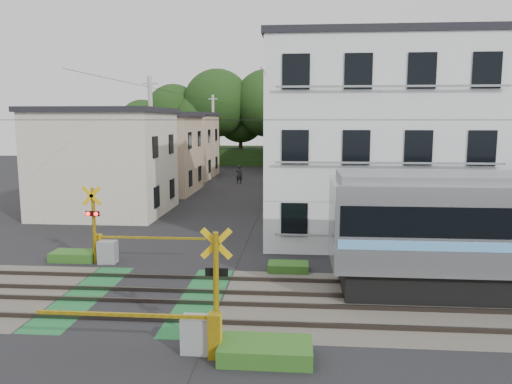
# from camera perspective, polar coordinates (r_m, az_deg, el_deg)

# --- Properties ---
(ground) EXTENTS (120.00, 120.00, 0.00)m
(ground) POSITION_cam_1_polar(r_m,az_deg,el_deg) (16.65, -12.91, -11.63)
(ground) COLOR black
(track_bed) EXTENTS (120.00, 120.00, 0.14)m
(track_bed) POSITION_cam_1_polar(r_m,az_deg,el_deg) (16.64, -12.91, -11.51)
(track_bed) COLOR #47423A
(track_bed) RESTS_ON ground
(crossing_signal_near) EXTENTS (4.74, 0.65, 3.09)m
(crossing_signal_near) POSITION_cam_1_polar(r_m,az_deg,el_deg) (12.48, -6.51, -14.90)
(crossing_signal_near) COLOR #E3B20B
(crossing_signal_near) RESTS_ON ground
(crossing_signal_far) EXTENTS (4.74, 0.65, 3.09)m
(crossing_signal_far) POSITION_cam_1_polar(r_m,az_deg,el_deg) (20.59, -16.79, -5.85)
(crossing_signal_far) COLOR #E3B20B
(crossing_signal_far) RESTS_ON ground
(apartment_block) EXTENTS (10.20, 8.36, 9.30)m
(apartment_block) POSITION_cam_1_polar(r_m,az_deg,el_deg) (24.67, 13.22, 5.84)
(apartment_block) COLOR white
(apartment_block) RESTS_ON ground
(houses_row) EXTENTS (22.07, 31.35, 6.80)m
(houses_row) POSITION_cam_1_polar(r_m,az_deg,el_deg) (41.14, -1.74, 4.98)
(houses_row) COLOR beige
(houses_row) RESTS_ON ground
(tree_hill) EXTENTS (40.00, 13.12, 11.85)m
(tree_hill) POSITION_cam_1_polar(r_m,az_deg,el_deg) (62.76, 1.62, 8.58)
(tree_hill) COLOR #193511
(tree_hill) RESTS_ON ground
(catenary) EXTENTS (60.00, 5.04, 7.00)m
(catenary) POSITION_cam_1_polar(r_m,az_deg,el_deg) (15.09, 8.92, 0.89)
(catenary) COLOR #2D2D33
(catenary) RESTS_ON ground
(utility_poles) EXTENTS (7.90, 42.00, 8.00)m
(utility_poles) POSITION_cam_1_polar(r_m,az_deg,el_deg) (38.39, -4.19, 5.98)
(utility_poles) COLOR #A5A5A0
(utility_poles) RESTS_ON ground
(pedestrian) EXTENTS (0.63, 0.43, 1.65)m
(pedestrian) POSITION_cam_1_polar(r_m,az_deg,el_deg) (43.94, -1.94, 2.03)
(pedestrian) COLOR #212229
(pedestrian) RESTS_ON ground
(weed_patches) EXTENTS (10.25, 8.80, 0.40)m
(weed_patches) POSITION_cam_1_polar(r_m,az_deg,el_deg) (16.08, -6.92, -11.51)
(weed_patches) COLOR #2D5E1E
(weed_patches) RESTS_ON ground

